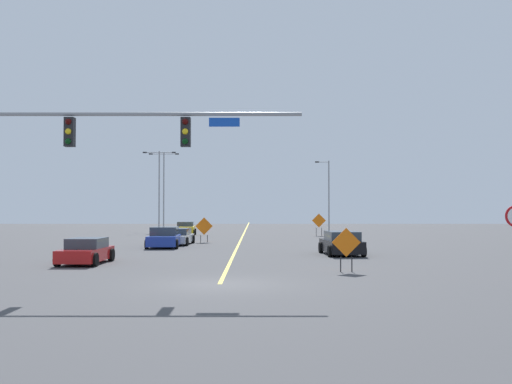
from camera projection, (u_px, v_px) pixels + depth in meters
The scene contains 14 objects.
ground at pixel (221, 284), 20.61m from camera, with size 156.44×156.44×0.00m, color #444447.
road_centre_stripe at pixel (245, 232), 64.05m from camera, with size 0.16×86.91×0.01m.
traffic_signal_assembly at pixel (74, 146), 20.74m from camera, with size 12.55×0.44×6.52m.
street_lamp_near_left at pixel (165, 185), 70.52m from camera, with size 3.64×0.24×9.42m.
street_lamp_mid_left at pixel (160, 184), 67.33m from camera, with size 3.81×0.24×9.30m.
street_lamp_far_right at pixel (329, 193), 66.62m from camera, with size 1.66×0.24×8.14m.
construction_sign_left_shoulder at pixel (205, 227), 45.77m from camera, with size 1.35×0.36×1.96m.
construction_sign_right_lane at pixel (320, 222), 56.28m from camera, with size 1.35×0.08×2.16m.
construction_sign_median_near at pixel (347, 244), 24.54m from camera, with size 1.22×0.06×1.86m.
car_yellow_passing at pixel (187, 229), 57.23m from camera, with size 2.12×4.10×1.34m.
car_black_far at pixel (343, 243), 33.52m from camera, with size 2.30×4.36×1.36m.
car_blue_near at pixel (165, 238), 39.74m from camera, with size 2.30×4.23×1.40m.
car_red_mid at pixel (87, 251), 28.26m from camera, with size 2.04×4.02×1.24m.
car_white_distant at pixel (178, 237), 43.13m from camera, with size 2.30×4.51×1.19m.
Camera 1 is at (1.29, -20.69, 2.71)m, focal length 40.78 mm.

